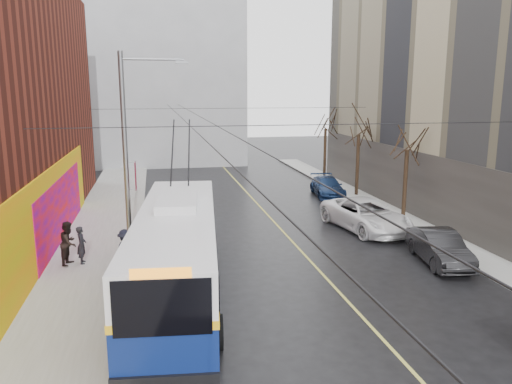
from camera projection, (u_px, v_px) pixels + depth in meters
sidewalk_left at (94, 261)px, 22.17m from camera, size 4.00×60.00×0.15m
sidewalk_right at (441, 239)px, 25.50m from camera, size 2.00×60.00×0.15m
lane_line at (289, 238)px, 25.96m from camera, size 0.12×50.00×0.01m
building_far at (144, 76)px, 52.43m from camera, size 20.50×12.10×18.00m
streetlight_pole at (130, 160)px, 19.65m from camera, size 2.65×0.60×9.00m
catenary_wires at (207, 117)px, 24.66m from camera, size 18.00×60.00×0.22m
tree_near at (408, 136)px, 28.35m from camera, size 3.20×3.20×6.40m
tree_mid at (359, 123)px, 35.02m from camera, size 3.20×3.20×6.68m
tree_far at (326, 119)px, 41.76m from camera, size 3.20×3.20×6.57m
pigeons_flying at (215, 92)px, 20.60m from camera, size 4.10×1.42×1.53m
trolleybus at (177, 250)px, 18.48m from camera, size 4.07×13.18×6.17m
parked_car_b at (440, 247)px, 22.00m from camera, size 2.21×4.62×1.46m
parked_car_c at (366, 215)px, 27.30m from camera, size 3.79×6.43×1.68m
parked_car_d at (327, 187)px, 36.11m from camera, size 2.44×4.90×1.37m
following_car at (186, 207)px, 29.40m from camera, size 1.83×4.52×1.54m
pedestrian_a at (82, 245)px, 21.56m from camera, size 0.44×0.63×1.65m
pedestrian_b at (69, 243)px, 21.41m from camera, size 0.93×1.08×1.90m
pedestrian_c at (126, 250)px, 20.62m from camera, size 1.14×1.33×1.78m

